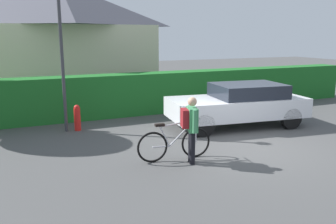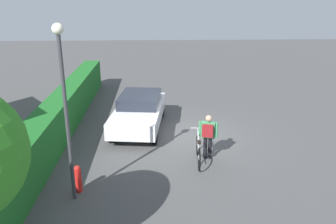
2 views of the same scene
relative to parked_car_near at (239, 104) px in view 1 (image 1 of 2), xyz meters
The scene contains 8 objects.
ground_plane 2.24m from the parked_car_near, 120.04° to the right, with size 60.00×60.00×0.00m, color #494949.
hedge_row 3.26m from the parked_car_near, 108.92° to the left, with size 16.68×0.90×1.52m, color #1C6423.
house_distant 9.84m from the parked_car_near, 116.49° to the left, with size 8.11×6.02×5.33m.
parked_car_near is the anchor object (origin of this frame).
bicycle 3.86m from the parked_car_near, 147.56° to the right, with size 1.83×0.50×1.01m.
person_rider 3.85m from the parked_car_near, 141.36° to the right, with size 0.44×0.62×1.55m.
street_lamp 5.91m from the parked_car_near, 162.97° to the left, with size 0.28×0.28×4.70m.
fire_hydrant 5.14m from the parked_car_near, 162.40° to the left, with size 0.20×0.20×0.81m.
Camera 1 is at (-5.56, -7.50, 2.92)m, focal length 37.88 mm.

